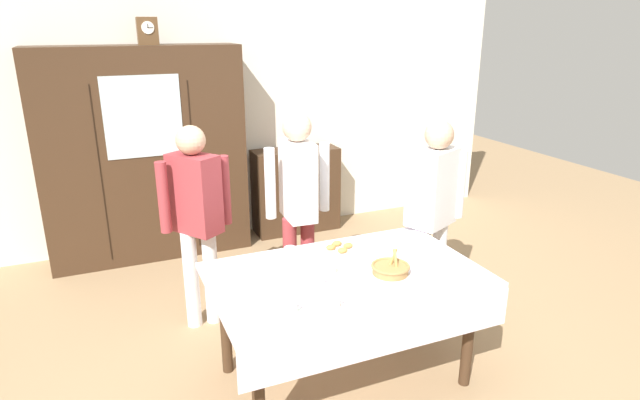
{
  "coord_description": "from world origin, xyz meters",
  "views": [
    {
      "loc": [
        -1.32,
        -2.87,
        2.23
      ],
      "look_at": [
        0.0,
        0.2,
        1.11
      ],
      "focal_mm": 29.83,
      "sensor_mm": 36.0,
      "label": 1
    }
  ],
  "objects": [
    {
      "name": "person_near_right_end",
      "position": [
        -0.71,
        0.84,
        0.94
      ],
      "size": [
        0.52,
        0.41,
        1.56
      ],
      "color": "silver",
      "rests_on": "ground"
    },
    {
      "name": "tea_cup_front_edge",
      "position": [
        -0.23,
        -0.3,
        0.79
      ],
      "size": [
        0.13,
        0.13,
        0.06
      ],
      "color": "white",
      "rests_on": "dining_table"
    },
    {
      "name": "spoon_near_right",
      "position": [
        0.48,
        0.14,
        0.77
      ],
      "size": [
        0.12,
        0.02,
        0.01
      ],
      "color": "silver",
      "rests_on": "dining_table"
    },
    {
      "name": "person_behind_table_right",
      "position": [
        0.96,
        0.25,
        0.95
      ],
      "size": [
        0.52,
        0.33,
        1.57
      ],
      "color": "silver",
      "rests_on": "ground"
    },
    {
      "name": "mantel_clock",
      "position": [
        -0.77,
        2.35,
        2.16
      ],
      "size": [
        0.18,
        0.11,
        0.24
      ],
      "color": "brown",
      "rests_on": "wall_cabinet"
    },
    {
      "name": "pastry_plate",
      "position": [
        0.11,
        0.11,
        0.78
      ],
      "size": [
        0.28,
        0.28,
        0.05
      ],
      "color": "white",
      "rests_on": "dining_table"
    },
    {
      "name": "person_by_cabinet",
      "position": [
        0.05,
        0.75,
        0.98
      ],
      "size": [
        0.52,
        0.37,
        1.61
      ],
      "color": "#933338",
      "rests_on": "ground"
    },
    {
      "name": "tea_cup_near_right",
      "position": [
        -0.23,
        0.17,
        0.79
      ],
      "size": [
        0.13,
        0.13,
        0.06
      ],
      "color": "white",
      "rests_on": "dining_table"
    },
    {
      "name": "back_wall",
      "position": [
        0.0,
        2.65,
        1.35
      ],
      "size": [
        6.4,
        0.1,
        2.7
      ],
      "primitive_type": "cube",
      "color": "silver",
      "rests_on": "ground"
    },
    {
      "name": "tea_cup_center",
      "position": [
        0.66,
        -0.5,
        0.79
      ],
      "size": [
        0.13,
        0.13,
        0.06
      ],
      "color": "white",
      "rests_on": "dining_table"
    },
    {
      "name": "wall_cabinet",
      "position": [
        -0.9,
        2.35,
        1.02
      ],
      "size": [
        1.88,
        0.46,
        2.04
      ],
      "color": "#3D2819",
      "rests_on": "ground"
    },
    {
      "name": "dining_table",
      "position": [
        0.0,
        -0.23,
        0.66
      ],
      "size": [
        1.66,
        1.02,
        0.76
      ],
      "color": "#3D2819",
      "rests_on": "ground"
    },
    {
      "name": "tea_cup_back_edge",
      "position": [
        -0.25,
        -0.56,
        0.79
      ],
      "size": [
        0.13,
        0.13,
        0.06
      ],
      "color": "white",
      "rests_on": "dining_table"
    },
    {
      "name": "tea_cup_far_left",
      "position": [
        -0.1,
        -0.18,
        0.79
      ],
      "size": [
        0.13,
        0.13,
        0.06
      ],
      "color": "white",
      "rests_on": "dining_table"
    },
    {
      "name": "bread_basket",
      "position": [
        0.25,
        -0.32,
        0.8
      ],
      "size": [
        0.24,
        0.24,
        0.16
      ],
      "color": "#9E7542",
      "rests_on": "dining_table"
    },
    {
      "name": "tea_cup_near_left",
      "position": [
        -0.48,
        -0.52,
        0.79
      ],
      "size": [
        0.13,
        0.13,
        0.06
      ],
      "color": "silver",
      "rests_on": "dining_table"
    },
    {
      "name": "bookshelf_low",
      "position": [
        0.66,
        2.41,
        0.47
      ],
      "size": [
        0.93,
        0.35,
        0.93
      ],
      "color": "#3D2819",
      "rests_on": "ground"
    },
    {
      "name": "spoon_near_left",
      "position": [
        -0.61,
        0.05,
        0.77
      ],
      "size": [
        0.12,
        0.02,
        0.01
      ],
      "color": "silver",
      "rests_on": "dining_table"
    },
    {
      "name": "ground_plane",
      "position": [
        0.0,
        0.0,
        0.0
      ],
      "size": [
        12.0,
        12.0,
        0.0
      ],
      "primitive_type": "plane",
      "color": "#997A56",
      "rests_on": "ground"
    },
    {
      "name": "book_stack",
      "position": [
        0.66,
        2.41,
        0.95
      ],
      "size": [
        0.16,
        0.2,
        0.05
      ],
      "color": "#B29333",
      "rests_on": "bookshelf_low"
    },
    {
      "name": "spoon_center",
      "position": [
        0.49,
        -0.3,
        0.77
      ],
      "size": [
        0.12,
        0.02,
        0.01
      ],
      "color": "silver",
      "rests_on": "dining_table"
    }
  ]
}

